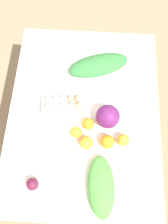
% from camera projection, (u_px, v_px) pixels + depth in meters
% --- Properties ---
extents(ground_plane, '(8.00, 8.00, 0.00)m').
position_uv_depth(ground_plane, '(84.00, 145.00, 2.22)').
color(ground_plane, '#937A5B').
extents(dining_table, '(1.26, 0.92, 0.74)m').
position_uv_depth(dining_table, '(84.00, 119.00, 1.62)').
color(dining_table, silver).
rests_on(dining_table, ground_plane).
extents(cabbage_purple, '(0.14, 0.14, 0.14)m').
position_uv_depth(cabbage_purple, '(108.00, 116.00, 1.45)').
color(cabbage_purple, '#601E5B').
rests_on(cabbage_purple, dining_table).
extents(egg_carton, '(0.13, 0.27, 0.09)m').
position_uv_depth(egg_carton, '(64.00, 105.00, 1.51)').
color(egg_carton, '#A8A8A3').
rests_on(egg_carton, dining_table).
extents(greens_bunch_chard, '(0.28, 0.43, 0.08)m').
position_uv_depth(greens_bunch_chard, '(99.00, 65.00, 1.62)').
color(greens_bunch_chard, '#337538').
rests_on(greens_bunch_chard, dining_table).
extents(greens_bunch_dandelion, '(0.34, 0.17, 0.07)m').
position_uv_depth(greens_bunch_dandelion, '(101.00, 186.00, 1.33)').
color(greens_bunch_dandelion, '#4C933D').
rests_on(greens_bunch_dandelion, dining_table).
extents(beet_root, '(0.07, 0.07, 0.07)m').
position_uv_depth(beet_root, '(32.00, 184.00, 1.34)').
color(beet_root, '#5B1933').
rests_on(beet_root, dining_table).
extents(orange_0, '(0.08, 0.08, 0.08)m').
position_uv_depth(orange_0, '(107.00, 142.00, 1.42)').
color(orange_0, orange).
rests_on(orange_0, dining_table).
extents(orange_1, '(0.08, 0.08, 0.08)m').
position_uv_depth(orange_1, '(87.00, 143.00, 1.42)').
color(orange_1, orange).
rests_on(orange_1, dining_table).
extents(orange_2, '(0.07, 0.07, 0.07)m').
position_uv_depth(orange_2, '(123.00, 140.00, 1.43)').
color(orange_2, orange).
rests_on(orange_2, dining_table).
extents(orange_3, '(0.07, 0.07, 0.07)m').
position_uv_depth(orange_3, '(77.00, 133.00, 1.45)').
color(orange_3, orange).
rests_on(orange_3, dining_table).
extents(orange_4, '(0.07, 0.07, 0.07)m').
position_uv_depth(orange_4, '(88.00, 124.00, 1.47)').
color(orange_4, orange).
rests_on(orange_4, dining_table).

